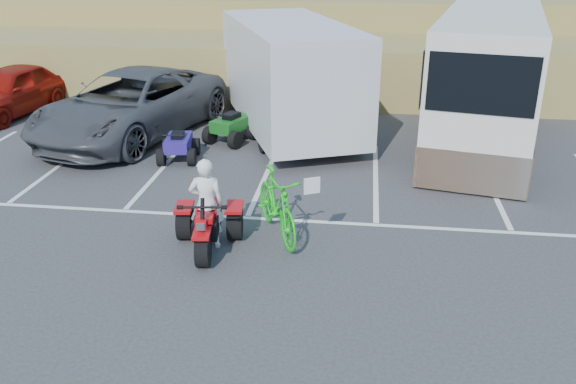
# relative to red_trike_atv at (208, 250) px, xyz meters

# --- Properties ---
(ground) EXTENTS (100.00, 100.00, 0.00)m
(ground) POSITION_rel_red_trike_atv_xyz_m (0.47, -0.93, 0.00)
(ground) COLOR #333335
(ground) RESTS_ON ground
(parking_stripes) EXTENTS (28.00, 5.16, 0.01)m
(parking_stripes) POSITION_rel_red_trike_atv_xyz_m (1.33, 3.14, 0.00)
(parking_stripes) COLOR white
(parking_stripes) RESTS_ON ground
(grass_embankment) EXTENTS (40.00, 8.50, 3.10)m
(grass_embankment) POSITION_rel_red_trike_atv_xyz_m (0.47, 14.55, 1.42)
(grass_embankment) COLOR olive
(grass_embankment) RESTS_ON ground
(red_trike_atv) EXTENTS (1.50, 1.87, 1.12)m
(red_trike_atv) POSITION_rel_red_trike_atv_xyz_m (0.00, 0.00, 0.00)
(red_trike_atv) COLOR #BD0A0F
(red_trike_atv) RESTS_ON ground
(rider) EXTENTS (0.70, 0.50, 1.77)m
(rider) POSITION_rel_red_trike_atv_xyz_m (-0.02, 0.15, 0.89)
(rider) COLOR white
(rider) RESTS_ON ground
(green_dirt_bike) EXTENTS (1.55, 2.29, 1.34)m
(green_dirt_bike) POSITION_rel_red_trike_atv_xyz_m (1.21, 0.76, 0.67)
(green_dirt_bike) COLOR #14BF19
(green_dirt_bike) RESTS_ON ground
(grey_pickup) EXTENTS (4.81, 7.33, 1.87)m
(grey_pickup) POSITION_rel_red_trike_atv_xyz_m (-3.95, 6.68, 0.94)
(grey_pickup) COLOR #414348
(grey_pickup) RESTS_ON ground
(red_car) EXTENTS (2.49, 4.88, 1.59)m
(red_car) POSITION_rel_red_trike_atv_xyz_m (-8.78, 8.43, 0.79)
(red_car) COLOR maroon
(red_car) RESTS_ON ground
(cargo_trailer) EXTENTS (5.14, 7.42, 3.22)m
(cargo_trailer) POSITION_rel_red_trike_atv_xyz_m (0.60, 7.71, 1.74)
(cargo_trailer) COLOR silver
(cargo_trailer) RESTS_ON ground
(rv_motorhome) EXTENTS (4.51, 10.20, 3.56)m
(rv_motorhome) POSITION_rel_red_trike_atv_xyz_m (6.27, 8.12, 1.55)
(rv_motorhome) COLOR silver
(rv_motorhome) RESTS_ON ground
(quad_atv_blue) EXTENTS (1.15, 1.43, 0.85)m
(quad_atv_blue) POSITION_rel_red_trike_atv_xyz_m (-1.98, 4.79, 0.00)
(quad_atv_blue) COLOR navy
(quad_atv_blue) RESTS_ON ground
(quad_atv_green) EXTENTS (1.56, 1.75, 0.95)m
(quad_atv_green) POSITION_rel_red_trike_atv_xyz_m (-0.92, 6.49, 0.00)
(quad_atv_green) COLOR #145A19
(quad_atv_green) RESTS_ON ground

